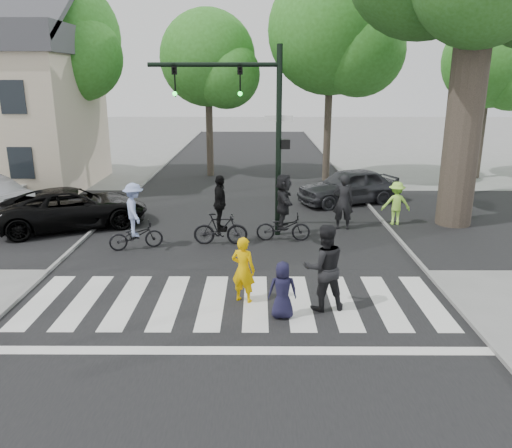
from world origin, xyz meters
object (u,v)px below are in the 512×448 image
at_px(car_grey, 349,186).
at_px(pedestrian_child, 283,290).
at_px(pedestrian_woman, 243,270).
at_px(pedestrian_adult, 324,267).
at_px(traffic_signal, 252,115).
at_px(cyclist_left, 135,221).
at_px(car_suv, 73,208).
at_px(cyclist_right, 283,211).
at_px(cyclist_mid, 220,217).

bearing_deg(car_grey, pedestrian_child, -39.22).
distance_m(pedestrian_woman, pedestrian_child, 1.19).
height_order(pedestrian_woman, pedestrian_adult, pedestrian_adult).
distance_m(traffic_signal, cyclist_left, 4.84).
distance_m(pedestrian_woman, car_suv, 8.55).
distance_m(cyclist_right, car_grey, 5.81).
xyz_separation_m(traffic_signal, cyclist_right, (1.00, -0.62, -2.94)).
bearing_deg(pedestrian_child, pedestrian_woman, -45.72).
xyz_separation_m(pedestrian_adult, cyclist_left, (-5.16, 4.08, -0.10)).
distance_m(pedestrian_adult, cyclist_left, 6.58).
bearing_deg(pedestrian_adult, cyclist_mid, -69.18).
bearing_deg(car_grey, car_suv, -92.73).
height_order(cyclist_left, car_suv, cyclist_left).
distance_m(pedestrian_adult, car_suv, 10.13).
xyz_separation_m(cyclist_left, car_suv, (-2.71, 2.29, -0.19)).
bearing_deg(pedestrian_woman, car_grey, -90.77).
bearing_deg(pedestrian_woman, cyclist_left, -25.52).
height_order(pedestrian_adult, cyclist_left, cyclist_left).
relative_size(traffic_signal, pedestrian_child, 4.71).
distance_m(pedestrian_woman, car_grey, 10.40).
distance_m(traffic_signal, car_suv, 7.04).
bearing_deg(cyclist_right, cyclist_left, -169.46).
distance_m(cyclist_mid, cyclist_right, 2.01).
height_order(cyclist_left, cyclist_mid, cyclist_mid).
distance_m(pedestrian_adult, cyclist_right, 4.96).
bearing_deg(cyclist_right, traffic_signal, 148.29).
bearing_deg(car_suv, car_grey, -95.42).
distance_m(pedestrian_child, car_grey, 10.86).
bearing_deg(cyclist_left, traffic_signal, 22.59).
relative_size(cyclist_right, car_suv, 0.43).
distance_m(pedestrian_child, pedestrian_adult, 1.09).
distance_m(traffic_signal, pedestrian_woman, 6.04).
distance_m(pedestrian_woman, pedestrian_adult, 1.84).
bearing_deg(cyclist_left, cyclist_mid, 9.70).
height_order(traffic_signal, cyclist_mid, traffic_signal).
distance_m(pedestrian_adult, cyclist_mid, 5.22).
height_order(pedestrian_child, pedestrian_adult, pedestrian_adult).
distance_m(pedestrian_child, car_suv, 9.73).
distance_m(traffic_signal, pedestrian_child, 6.86).
bearing_deg(pedestrian_woman, cyclist_mid, -56.34).
bearing_deg(cyclist_left, car_suv, 139.76).
height_order(traffic_signal, pedestrian_woman, traffic_signal).
bearing_deg(pedestrian_woman, pedestrian_adult, -169.13).
height_order(pedestrian_woman, pedestrian_child, pedestrian_woman).
height_order(pedestrian_child, car_grey, car_grey).
relative_size(pedestrian_child, cyclist_left, 0.62).
distance_m(cyclist_mid, car_grey, 7.31).
xyz_separation_m(cyclist_left, cyclist_mid, (2.53, 0.43, 0.02)).
relative_size(pedestrian_adult, car_grey, 0.46).
bearing_deg(traffic_signal, car_suv, 172.32).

